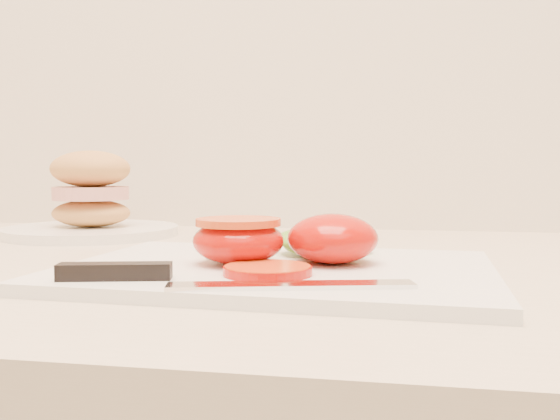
# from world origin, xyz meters

# --- Properties ---
(cutting_board) EXTENTS (0.36, 0.27, 0.01)m
(cutting_board) POSITION_xyz_m (-0.50, 1.59, 0.94)
(cutting_board) COLOR white
(cutting_board) RESTS_ON counter
(tomato_half_dome) EXTENTS (0.08, 0.08, 0.04)m
(tomato_half_dome) POSITION_xyz_m (-0.46, 1.61, 0.96)
(tomato_half_dome) COLOR #C41400
(tomato_half_dome) RESTS_ON cutting_board
(tomato_half_cut) EXTENTS (0.08, 0.08, 0.04)m
(tomato_half_cut) POSITION_xyz_m (-0.54, 1.59, 0.96)
(tomato_half_cut) COLOR #C41400
(tomato_half_cut) RESTS_ON cutting_board
(tomato_slice_0) EXTENTS (0.07, 0.07, 0.01)m
(tomato_slice_0) POSITION_xyz_m (-0.50, 1.54, 0.94)
(tomato_slice_0) COLOR #E7571E
(tomato_slice_0) RESTS_ON cutting_board
(lettuce_leaf_0) EXTENTS (0.12, 0.12, 0.02)m
(lettuce_leaf_0) POSITION_xyz_m (-0.47, 1.67, 0.95)
(lettuce_leaf_0) COLOR #76BB31
(lettuce_leaf_0) RESTS_ON cutting_board
(knife) EXTENTS (0.26, 0.06, 0.01)m
(knife) POSITION_xyz_m (-0.56, 1.50, 0.94)
(knife) COLOR silver
(knife) RESTS_ON cutting_board
(sandwich_plate) EXTENTS (0.23, 0.23, 0.11)m
(sandwich_plate) POSITION_xyz_m (-0.80, 1.85, 0.97)
(sandwich_plate) COLOR white
(sandwich_plate) RESTS_ON counter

